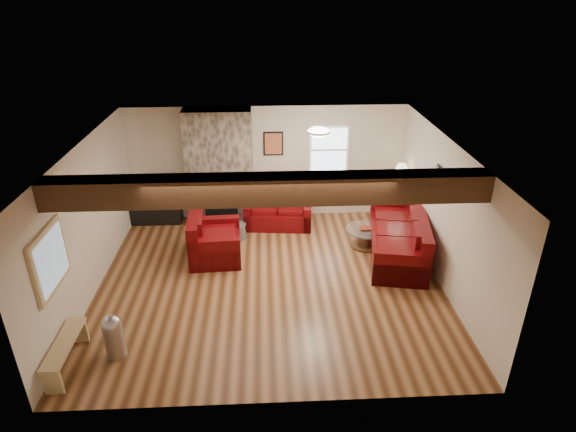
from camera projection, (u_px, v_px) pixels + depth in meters
name	position (u px, v px, depth m)	size (l,w,h in m)	color
room	(269.00, 219.00, 8.03)	(8.00, 8.00, 8.00)	#502D15
oak_beam	(269.00, 189.00, 6.44)	(6.00, 0.36, 0.38)	#301D0E
chimney_breast	(220.00, 169.00, 10.23)	(1.40, 0.67, 2.50)	#3B362D
back_window	(329.00, 149.00, 10.39)	(0.90, 0.08, 1.10)	white
hatch_window	(50.00, 260.00, 6.46)	(0.08, 1.00, 0.90)	tan
ceiling_dome	(318.00, 133.00, 8.36)	(0.40, 0.40, 0.18)	white
artwork_back	(273.00, 144.00, 10.27)	(0.42, 0.06, 0.52)	black
artwork_right	(441.00, 181.00, 8.22)	(0.06, 0.55, 0.42)	black
sofa_three	(398.00, 234.00, 9.25)	(2.36, 0.99, 0.91)	#440407
loveseat	(278.00, 209.00, 10.42)	(1.43, 0.82, 0.76)	#440407
armchair_red	(215.00, 237.00, 9.15)	(1.09, 0.95, 0.88)	#440407
coffee_table	(365.00, 238.00, 9.63)	(0.81, 0.81, 0.42)	#412414
tv_cabinet	(157.00, 210.00, 10.62)	(1.07, 0.43, 0.53)	black
television	(154.00, 191.00, 10.41)	(0.73, 0.10, 0.42)	black
floor_lamp	(401.00, 174.00, 10.04)	(0.36, 0.36, 1.42)	tan
pine_bench	(67.00, 354.00, 6.61)	(0.26, 1.10, 0.41)	tan
pedal_bin	(114.00, 336.00, 6.73)	(0.28, 0.28, 0.69)	#AAAAAF
coal_bucket	(238.00, 231.00, 9.98)	(0.35, 0.35, 0.33)	gray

